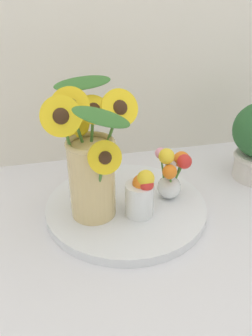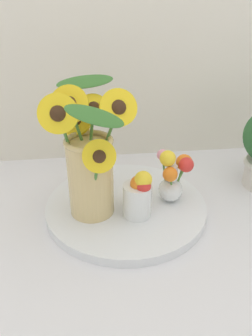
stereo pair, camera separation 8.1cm
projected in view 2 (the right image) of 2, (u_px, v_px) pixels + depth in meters
name	position (u px, v px, depth m)	size (l,w,h in m)	color
ground_plane	(140.00, 214.00, 0.86)	(6.00, 6.00, 0.00)	silver
serving_tray	(126.00, 206.00, 0.87)	(0.42, 0.42, 0.02)	silver
mason_jar_sunflowers	(89.00, 161.00, 0.77)	(0.23, 0.23, 0.32)	#D1B77A
vase_small_center	(139.00, 194.00, 0.79)	(0.07, 0.07, 0.12)	white
vase_bulb_right	(173.00, 176.00, 0.84)	(0.09, 0.07, 0.15)	white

